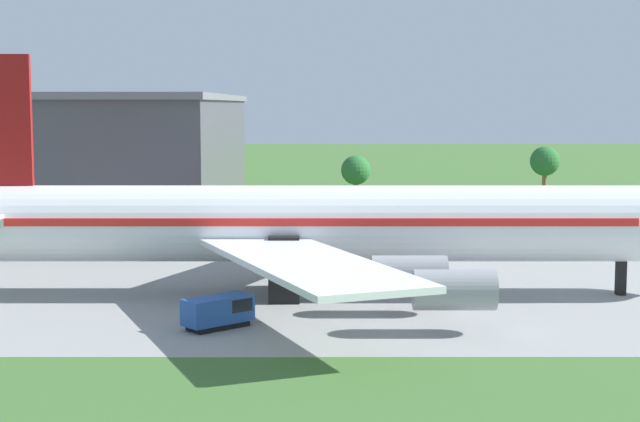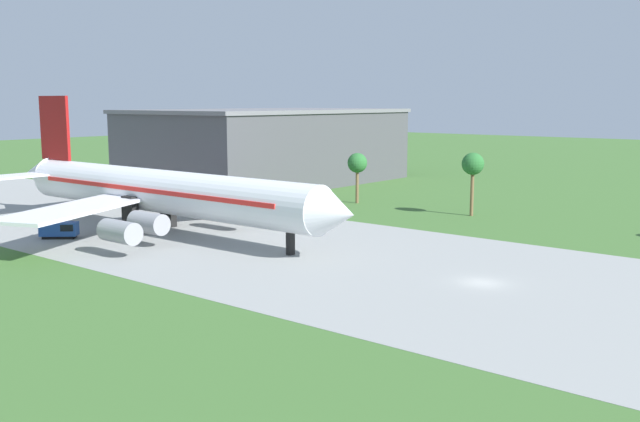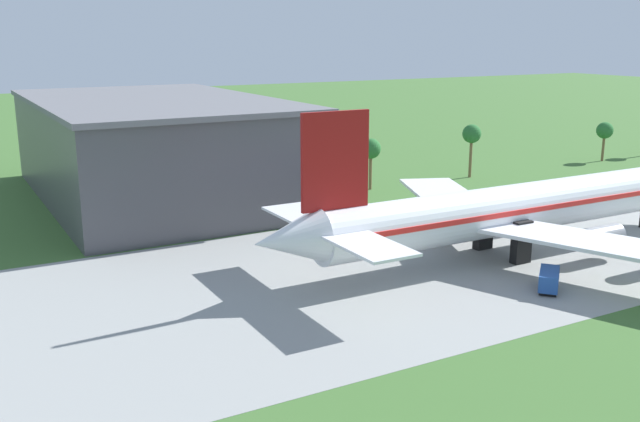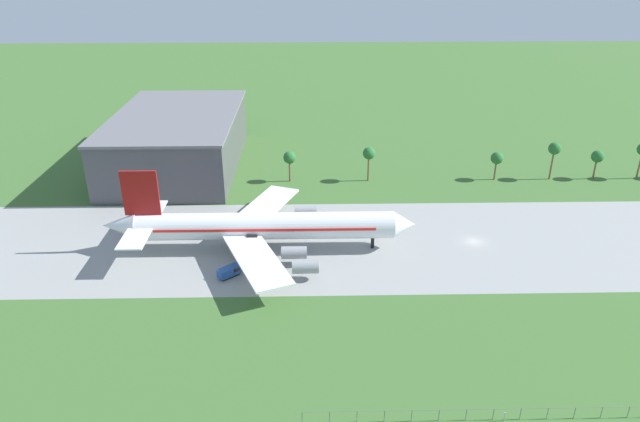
% 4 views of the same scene
% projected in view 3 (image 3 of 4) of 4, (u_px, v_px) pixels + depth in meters
% --- Properties ---
extents(jet_airliner, '(70.28, 51.63, 19.31)m').
position_uv_depth(jet_airliner, '(513.00, 209.00, 88.79)').
color(jet_airliner, white).
rests_on(jet_airliner, ground_plane).
extents(baggage_tug, '(5.00, 4.74, 2.21)m').
position_uv_depth(baggage_tug, '(549.00, 279.00, 77.17)').
color(baggage_tug, black).
rests_on(baggage_tug, ground_plane).
extents(terminal_building, '(36.72, 61.20, 16.66)m').
position_uv_depth(terminal_building, '(154.00, 147.00, 120.76)').
color(terminal_building, '#47474C').
rests_on(terminal_building, ground_plane).
extents(palm_tree_row, '(122.34, 3.60, 12.05)m').
position_uv_depth(palm_tree_row, '(628.00, 122.00, 157.57)').
color(palm_tree_row, brown).
rests_on(palm_tree_row, ground_plane).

